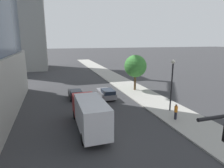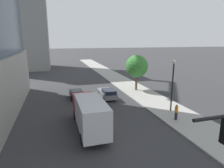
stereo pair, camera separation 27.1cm
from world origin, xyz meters
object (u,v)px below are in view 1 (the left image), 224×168
car_gray (106,93)px  pedestrian_orange_shirt (176,112)px  street_lamp (172,78)px  box_truck (90,112)px  car_black (76,94)px  street_tree (135,66)px  construction_building (15,10)px

car_gray → pedestrian_orange_shirt: (4.66, -9.72, 0.23)m
street_lamp → box_truck: (-9.88, -1.96, -2.24)m
car_black → box_truck: box_truck is taller
street_lamp → pedestrian_orange_shirt: street_lamp is taller
street_tree → pedestrian_orange_shirt: bearing=-94.6°
construction_building → street_tree: construction_building is taller
street_tree → box_truck: size_ratio=0.73×
car_gray → pedestrian_orange_shirt: bearing=-64.4°
box_truck → pedestrian_orange_shirt: (8.89, -0.47, -0.79)m
construction_building → car_gray: (15.56, -34.84, -15.32)m
street_tree → street_lamp: bearing=-90.1°
box_truck → pedestrian_orange_shirt: bearing=-3.0°
car_black → construction_building: bearing=108.6°
box_truck → pedestrian_orange_shirt: size_ratio=4.82×
car_gray → street_tree: bearing=25.5°
car_gray → construction_building: bearing=114.1°
car_black → street_lamp: bearing=-40.8°
street_lamp → box_truck: size_ratio=0.75×
construction_building → street_lamp: 48.68m
construction_building → car_gray: size_ratio=8.25×
construction_building → street_lamp: construction_building is taller
street_tree → pedestrian_orange_shirt: 12.84m
street_tree → car_black: bearing=-171.5°
street_lamp → box_truck: bearing=-168.8°
construction_building → car_gray: construction_building is taller
car_gray → box_truck: box_truck is taller
street_tree → car_gray: bearing=-154.5°
box_truck → pedestrian_orange_shirt: 8.94m
construction_building → box_truck: bearing=-75.6°
street_lamp → car_black: size_ratio=1.47×
car_gray → pedestrian_orange_shirt: pedestrian_orange_shirt is taller
street_tree → car_black: (-9.90, -1.47, -3.36)m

